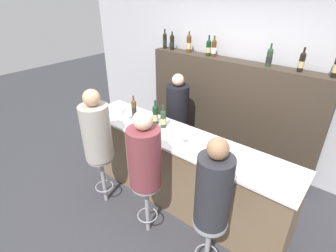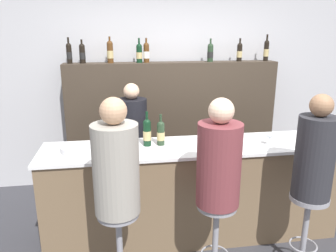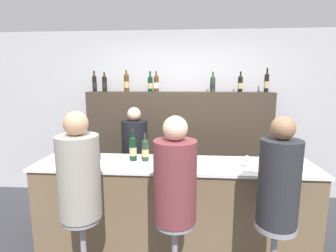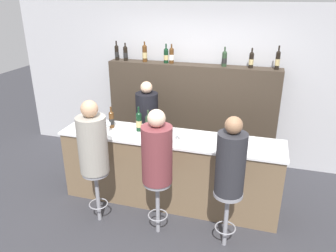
{
  "view_description": "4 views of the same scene",
  "coord_description": "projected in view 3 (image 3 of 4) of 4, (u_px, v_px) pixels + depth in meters",
  "views": [
    {
      "loc": [
        1.63,
        -1.93,
        2.62
      ],
      "look_at": [
        -0.11,
        0.21,
        1.14
      ],
      "focal_mm": 28.0,
      "sensor_mm": 36.0,
      "label": 1
    },
    {
      "loc": [
        -0.71,
        -2.64,
        2.05
      ],
      "look_at": [
        -0.25,
        0.35,
        1.18
      ],
      "focal_mm": 35.0,
      "sensor_mm": 36.0,
      "label": 2
    },
    {
      "loc": [
        0.14,
        -2.35,
        1.86
      ],
      "look_at": [
        -0.07,
        0.33,
        1.38
      ],
      "focal_mm": 28.0,
      "sensor_mm": 36.0,
      "label": 3
    },
    {
      "loc": [
        1.08,
        -3.44,
        2.73
      ],
      "look_at": [
        -0.0,
        0.22,
        1.16
      ],
      "focal_mm": 35.0,
      "sensor_mm": 36.0,
      "label": 4
    }
  ],
  "objects": [
    {
      "name": "wine_bottle_counter_2",
      "position": [
        145.0,
        150.0,
        2.83
      ],
      "size": [
        0.08,
        0.08,
        0.31
      ],
      "color": "#233823",
      "rests_on": "bar_counter"
    },
    {
      "name": "bar_counter",
      "position": [
        174.0,
        207.0,
        2.85
      ],
      "size": [
        2.93,
        0.63,
        0.99
      ],
      "color": "brown",
      "rests_on": "ground_plane"
    },
    {
      "name": "wine_bottle_backbar_7",
      "position": [
        267.0,
        82.0,
        3.76
      ],
      "size": [
        0.07,
        0.07,
        0.34
      ],
      "color": "black",
      "rests_on": "back_bar_cabinet"
    },
    {
      "name": "guest_seated_left",
      "position": [
        79.0,
        172.0,
        2.16
      ],
      "size": [
        0.35,
        0.35,
        0.9
      ],
      "color": "gray",
      "rests_on": "bar_stool_left"
    },
    {
      "name": "wine_glass_1",
      "position": [
        186.0,
        157.0,
        2.65
      ],
      "size": [
        0.08,
        0.08,
        0.14
      ],
      "color": "silver",
      "rests_on": "bar_counter"
    },
    {
      "name": "back_bar_cabinet",
      "position": [
        178.0,
        147.0,
        4.03
      ],
      "size": [
        2.75,
        0.28,
        1.68
      ],
      "color": "#382D23",
      "rests_on": "ground_plane"
    },
    {
      "name": "wine_bottle_backbar_2",
      "position": [
        126.0,
        82.0,
        3.92
      ],
      "size": [
        0.08,
        0.08,
        0.32
      ],
      "color": "#4C2D14",
      "rests_on": "back_bar_cabinet"
    },
    {
      "name": "bar_stool_middle",
      "position": [
        175.0,
        239.0,
        2.19
      ],
      "size": [
        0.32,
        0.32,
        0.72
      ],
      "color": "gray",
      "rests_on": "ground_plane"
    },
    {
      "name": "bartender",
      "position": [
        135.0,
        167.0,
        3.54
      ],
      "size": [
        0.34,
        0.34,
        1.51
      ],
      "color": "black",
      "rests_on": "ground_plane"
    },
    {
      "name": "wine_bottle_backbar_4",
      "position": [
        156.0,
        83.0,
        3.89
      ],
      "size": [
        0.07,
        0.07,
        0.3
      ],
      "color": "#4C2D14",
      "rests_on": "back_bar_cabinet"
    },
    {
      "name": "wine_bottle_backbar_3",
      "position": [
        150.0,
        84.0,
        3.89
      ],
      "size": [
        0.07,
        0.07,
        0.3
      ],
      "color": "black",
      "rests_on": "back_bar_cabinet"
    },
    {
      "name": "wine_bottle_backbar_0",
      "position": [
        94.0,
        83.0,
        3.96
      ],
      "size": [
        0.07,
        0.07,
        0.31
      ],
      "color": "black",
      "rests_on": "back_bar_cabinet"
    },
    {
      "name": "wine_glass_2",
      "position": [
        247.0,
        159.0,
        2.6
      ],
      "size": [
        0.07,
        0.07,
        0.13
      ],
      "color": "silver",
      "rests_on": "bar_counter"
    },
    {
      "name": "wine_bottle_backbar_1",
      "position": [
        105.0,
        84.0,
        3.95
      ],
      "size": [
        0.07,
        0.07,
        0.29
      ],
      "color": "black",
      "rests_on": "back_bar_cabinet"
    },
    {
      "name": "wine_bottle_backbar_5",
      "position": [
        213.0,
        84.0,
        3.82
      ],
      "size": [
        0.08,
        0.08,
        0.29
      ],
      "color": "#233823",
      "rests_on": "back_bar_cabinet"
    },
    {
      "name": "wine_bottle_backbar_6",
      "position": [
        240.0,
        84.0,
        3.79
      ],
      "size": [
        0.07,
        0.07,
        0.29
      ],
      "color": "black",
      "rests_on": "back_bar_cabinet"
    },
    {
      "name": "metal_bowl",
      "position": [
        70.0,
        158.0,
        2.84
      ],
      "size": [
        0.24,
        0.24,
        0.05
      ],
      "color": "#B7B7BC",
      "rests_on": "bar_counter"
    },
    {
      "name": "guest_seated_middle",
      "position": [
        175.0,
        177.0,
        2.1
      ],
      "size": [
        0.35,
        0.35,
        0.87
      ],
      "color": "brown",
      "rests_on": "bar_stool_middle"
    },
    {
      "name": "bar_stool_left",
      "position": [
        83.0,
        234.0,
        2.25
      ],
      "size": [
        0.32,
        0.32,
        0.72
      ],
      "color": "gray",
      "rests_on": "ground_plane"
    },
    {
      "name": "wall_back",
      "position": [
        179.0,
        115.0,
        4.17
      ],
      "size": [
        6.4,
        0.05,
        2.6
      ],
      "color": "#B2B2B7",
      "rests_on": "ground_plane"
    },
    {
      "name": "bar_stool_right",
      "position": [
        274.0,
        243.0,
        2.13
      ],
      "size": [
        0.32,
        0.32,
        0.72
      ],
      "color": "gray",
      "rests_on": "ground_plane"
    },
    {
      "name": "wine_bottle_counter_0",
      "position": [
        97.0,
        149.0,
        2.87
      ],
      "size": [
        0.07,
        0.07,
        0.3
      ],
      "color": "#4C2D14",
      "rests_on": "bar_counter"
    },
    {
      "name": "wine_bottle_counter_1",
      "position": [
        133.0,
        148.0,
        2.84
      ],
      "size": [
        0.08,
        0.08,
        0.34
      ],
      "color": "black",
      "rests_on": "bar_counter"
    },
    {
      "name": "guest_seated_right",
      "position": [
        279.0,
        179.0,
        2.03
      ],
      "size": [
        0.31,
        0.31,
        0.87
      ],
      "color": "#28282D",
      "rests_on": "bar_stool_right"
    },
    {
      "name": "wine_glass_0",
      "position": [
        94.0,
        154.0,
        2.72
      ],
      "size": [
        0.07,
        0.07,
        0.16
      ],
      "color": "silver",
      "rests_on": "bar_counter"
    }
  ]
}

